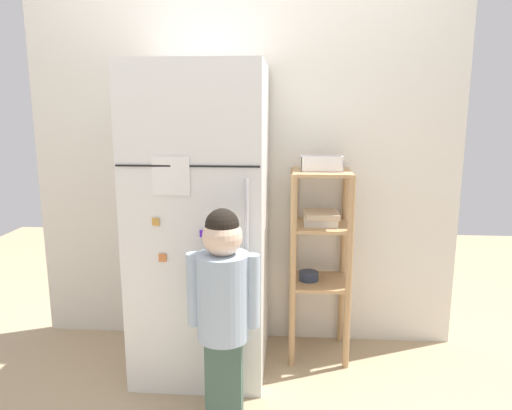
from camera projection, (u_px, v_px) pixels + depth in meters
The scene contains 6 objects.
ground_plane at pixel (238, 365), 2.74m from camera, with size 6.00×6.00×0.00m, color tan.
kitchen_wall_back at pixel (243, 168), 2.89m from camera, with size 2.57×0.03×2.16m, color silver.
refrigerator at pixel (202, 222), 2.60m from camera, with size 0.69×0.70×1.66m.
child_standing at pixel (223, 296), 2.14m from camera, with size 0.33×0.24×1.01m.
pantry_shelf_unit at pixel (319, 243), 2.74m from camera, with size 0.34×0.35×1.10m.
fruit_bin at pixel (321, 165), 2.65m from camera, with size 0.23×0.15×0.08m.
Camera 1 is at (0.29, -2.49, 1.44)m, focal length 33.67 mm.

